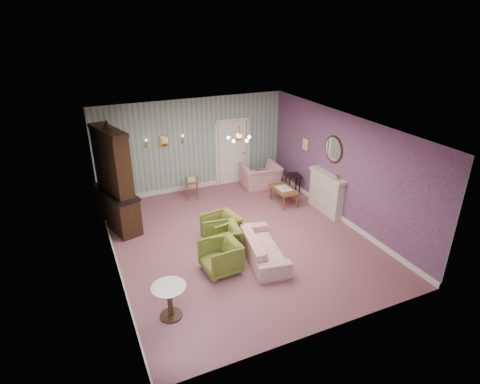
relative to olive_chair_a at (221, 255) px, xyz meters
name	(u,v)px	position (x,y,z in m)	size (l,w,h in m)	color
floor	(239,239)	(0.92, 1.06, -0.40)	(7.00, 7.00, 0.00)	#935665
ceiling	(239,127)	(0.92, 1.06, 2.50)	(7.00, 7.00, 0.00)	white
wall_back	(193,145)	(0.92, 4.56, 1.05)	(6.00, 6.00, 0.00)	gray
wall_front	(326,265)	(0.92, -2.44, 1.05)	(6.00, 6.00, 0.00)	gray
wall_left	(108,210)	(-2.08, 1.06, 1.05)	(7.00, 7.00, 0.00)	gray
wall_right	(342,168)	(3.92, 1.06, 1.05)	(7.00, 7.00, 0.00)	gray
wall_right_floral	(342,168)	(3.90, 1.06, 1.05)	(7.00, 7.00, 0.00)	#BC5E8F
door	(232,151)	(2.22, 4.52, 0.68)	(1.12, 0.12, 2.16)	white
olive_chair_a	(221,255)	(0.00, 0.00, 0.00)	(0.77, 0.72, 0.79)	olive
olive_chair_b	(222,238)	(0.29, 0.65, 0.00)	(0.77, 0.72, 0.79)	olive
olive_chair_c	(221,228)	(0.46, 1.13, 0.00)	(0.78, 0.73, 0.80)	olive
sofa_chintz	(263,243)	(1.08, 0.09, -0.02)	(1.94, 0.57, 0.76)	#A64360
wingback_chair	(261,172)	(2.88, 3.75, 0.12)	(1.18, 0.76, 1.03)	#A64360
dresser	(113,177)	(-1.72, 2.97, 1.02)	(0.59, 1.70, 2.84)	black
fireplace	(326,193)	(3.78, 1.46, 0.18)	(0.30, 1.40, 1.16)	beige
mantel_vase	(336,176)	(3.76, 1.06, 0.84)	(0.15, 0.15, 0.15)	gold
oval_mirror	(333,149)	(3.88, 1.46, 1.45)	(0.04, 0.76, 0.84)	white
framed_print	(306,144)	(3.89, 2.81, 1.20)	(0.04, 0.34, 0.42)	gold
coffee_table	(283,196)	(2.95, 2.39, -0.15)	(0.53, 0.96, 0.49)	brown
side_table_black	(293,184)	(3.57, 2.89, -0.08)	(0.43, 0.43, 0.64)	black
pedestal_table	(170,301)	(-1.39, -0.96, -0.05)	(0.64, 0.64, 0.70)	black
nesting_table	(192,188)	(0.59, 3.87, -0.07)	(0.39, 0.50, 0.65)	brown
gilt_mirror_back	(165,141)	(0.02, 4.52, 1.30)	(0.28, 0.06, 0.36)	gold
sconce_left	(146,144)	(-0.53, 4.50, 1.30)	(0.16, 0.12, 0.30)	gold
sconce_right	(183,139)	(0.57, 4.50, 1.30)	(0.16, 0.12, 0.30)	gold
chandelier	(239,138)	(0.92, 1.06, 2.23)	(0.56, 0.56, 0.36)	gold
burgundy_cushion	(261,175)	(2.83, 3.60, 0.08)	(0.38, 0.10, 0.38)	maroon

